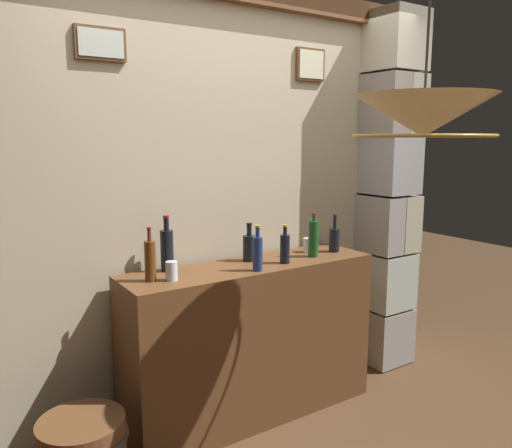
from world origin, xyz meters
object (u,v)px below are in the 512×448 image
object	(u,v)px
liquor_bottle_rum	(285,248)
liquor_bottle_scotch	(167,249)
liquor_bottle_mezcal	(249,247)
pendant_lamp	(424,117)
glass_tumbler_highball	(172,271)
liquor_bottle_sherry	(334,239)
liquor_bottle_tequila	(313,238)
glass_tumbler_rocks	(308,245)
liquor_bottle_vodka	(258,253)
liquor_bottle_brandy	(150,260)

from	to	relation	value
liquor_bottle_rum	liquor_bottle_scotch	world-z (taller)	liquor_bottle_scotch
liquor_bottle_mezcal	pendant_lamp	bearing A→B (deg)	-74.43
liquor_bottle_scotch	glass_tumbler_highball	world-z (taller)	liquor_bottle_scotch
liquor_bottle_scotch	glass_tumbler_highball	bearing A→B (deg)	-107.46
liquor_bottle_sherry	pendant_lamp	size ratio (longest dim) A/B	0.41
liquor_bottle_rum	pendant_lamp	distance (m)	1.13
liquor_bottle_mezcal	liquor_bottle_tequila	xyz separation A→B (m)	(0.40, -0.13, 0.03)
liquor_bottle_scotch	pendant_lamp	xyz separation A→B (m)	(0.79, -1.07, 0.71)
liquor_bottle_rum	liquor_bottle_mezcal	size ratio (longest dim) A/B	1.00
liquor_bottle_tequila	glass_tumbler_rocks	bearing A→B (deg)	64.46
liquor_bottle_vodka	liquor_bottle_mezcal	bearing A→B (deg)	68.60
liquor_bottle_scotch	liquor_bottle_vodka	bearing A→B (deg)	-33.04
glass_tumbler_rocks	pendant_lamp	world-z (taller)	pendant_lamp
liquor_bottle_rum	liquor_bottle_tequila	bearing A→B (deg)	8.36
liquor_bottle_vodka	glass_tumbler_rocks	distance (m)	0.58
liquor_bottle_vodka	liquor_bottle_mezcal	size ratio (longest dim) A/B	1.12
liquor_bottle_mezcal	liquor_bottle_brandy	bearing A→B (deg)	-172.71
liquor_bottle_brandy	pendant_lamp	distance (m)	1.51
liquor_bottle_tequila	glass_tumbler_highball	xyz separation A→B (m)	(-0.97, -0.01, -0.07)
liquor_bottle_sherry	glass_tumbler_rocks	xyz separation A→B (m)	(-0.15, 0.08, -0.04)
liquor_bottle_sherry	glass_tumbler_rocks	world-z (taller)	liquor_bottle_sherry
liquor_bottle_vodka	liquor_bottle_brandy	xyz separation A→B (m)	(-0.58, 0.14, 0.01)
liquor_bottle_vodka	liquor_bottle_scotch	world-z (taller)	liquor_bottle_scotch
liquor_bottle_brandy	pendant_lamp	world-z (taller)	pendant_lamp
liquor_bottle_rum	liquor_bottle_tequila	size ratio (longest dim) A/B	0.84
liquor_bottle_mezcal	liquor_bottle_sherry	size ratio (longest dim) A/B	0.92
liquor_bottle_sherry	glass_tumbler_rocks	size ratio (longest dim) A/B	2.72
glass_tumbler_highball	liquor_bottle_tequila	bearing A→B (deg)	0.39
liquor_bottle_rum	liquor_bottle_tequila	world-z (taller)	liquor_bottle_tequila
liquor_bottle_scotch	liquor_bottle_sherry	world-z (taller)	liquor_bottle_scotch
pendant_lamp	liquor_bottle_vodka	bearing A→B (deg)	115.00
liquor_bottle_brandy	glass_tumbler_highball	distance (m)	0.13
liquor_bottle_vodka	glass_tumbler_highball	distance (m)	0.50
liquor_bottle_tequila	glass_tumbler_highball	world-z (taller)	liquor_bottle_tequila
liquor_bottle_rum	liquor_bottle_brandy	world-z (taller)	liquor_bottle_brandy
liquor_bottle_scotch	liquor_bottle_rum	bearing A→B (deg)	-18.65
liquor_bottle_scotch	liquor_bottle_mezcal	world-z (taller)	liquor_bottle_scotch
liquor_bottle_sherry	glass_tumbler_highball	distance (m)	1.17
liquor_bottle_rum	liquor_bottle_mezcal	xyz separation A→B (m)	(-0.15, 0.17, -0.01)
liquor_bottle_rum	liquor_bottle_scotch	xyz separation A→B (m)	(-0.66, 0.22, 0.03)
liquor_bottle_scotch	glass_tumbler_highball	distance (m)	0.21
liquor_bottle_brandy	liquor_bottle_tequila	world-z (taller)	liquor_bottle_brandy
liquor_bottle_scotch	glass_tumbler_rocks	world-z (taller)	liquor_bottle_scotch
glass_tumbler_rocks	liquor_bottle_scotch	bearing A→B (deg)	175.77
liquor_bottle_rum	glass_tumbler_rocks	distance (m)	0.34
liquor_bottle_sherry	glass_tumbler_highball	xyz separation A→B (m)	(-1.17, -0.04, -0.03)
liquor_bottle_scotch	liquor_bottle_tequila	distance (m)	0.93
liquor_bottle_rum	liquor_bottle_sherry	distance (m)	0.46
liquor_bottle_rum	liquor_bottle_vodka	distance (m)	0.24
glass_tumbler_rocks	glass_tumbler_highball	distance (m)	1.03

